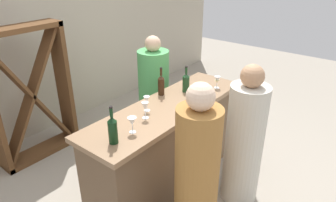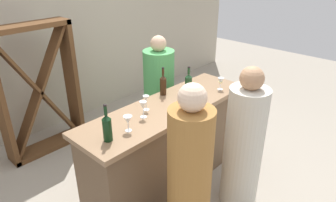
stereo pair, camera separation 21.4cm
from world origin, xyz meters
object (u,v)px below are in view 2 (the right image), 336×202
Objects in this scene: wine_bottle_leftmost_dark_green at (107,127)px; wine_glass_near_left at (221,82)px; wine_rack at (39,91)px; person_center_guest at (244,145)px; wine_glass_near_center at (128,120)px; wine_glass_near_right at (143,106)px; wine_glass_far_left at (146,100)px; wine_bottle_center_olive_green at (188,83)px; person_server_behind at (159,96)px; wine_bottle_second_left_amber_brown at (163,84)px; person_left_guest at (189,178)px.

wine_glass_near_left is (1.51, -0.07, -0.03)m from wine_bottle_leftmost_dark_green.
wine_rack is 2.54m from person_center_guest.
wine_glass_near_center is (0.21, -0.01, -0.02)m from wine_bottle_leftmost_dark_green.
wine_glass_near_right is (-1.04, 0.15, 0.02)m from wine_glass_near_left.
wine_glass_near_left is 0.95m from wine_glass_far_left.
person_server_behind is at bearing 74.43° from wine_bottle_center_olive_green.
wine_bottle_second_left_amber_brown is at bearing -62.42° from wine_rack.
person_center_guest is at bearing -81.59° from wine_bottle_second_left_amber_brown.
wine_glass_near_right is at bearing -142.96° from wine_glass_far_left.
wine_glass_near_center is at bearing 21.41° from person_left_guest.
wine_glass_near_left is at bearing -34.97° from wine_bottle_second_left_amber_brown.
person_center_guest is at bearing -27.73° from person_server_behind.
wine_rack is at bearing 82.50° from wine_bottle_leftmost_dark_green.
wine_bottle_leftmost_dark_green is 2.28× the size of wine_glass_near_center.
wine_bottle_center_olive_green is 0.74m from wine_glass_near_right.
person_center_guest is (0.88, -2.37, -0.15)m from wine_rack.
person_server_behind reaches higher than wine_glass_near_right.
person_left_guest reaches higher than wine_bottle_leftmost_dark_green.
wine_rack reaches higher than wine_glass_far_left.
wine_rack reaches higher than wine_glass_near_right.
wine_bottle_second_left_amber_brown is 2.22× the size of wine_glass_near_left.
wine_bottle_leftmost_dark_green is 0.48m from wine_glass_near_right.
wine_rack is 1.51m from person_server_behind.
wine_glass_near_right is (0.26, 0.08, 0.01)m from wine_glass_near_center.
wine_glass_near_center is 1.46m from person_server_behind.
wine_bottle_second_left_amber_brown is at bearing 9.85° from person_center_guest.
wine_rack reaches higher than wine_glass_near_center.
wine_bottle_center_olive_green is 0.61m from wine_glass_far_left.
wine_glass_far_left is at bearing 34.06° from person_center_guest.
person_server_behind is at bearing 33.68° from wine_glass_near_center.
wine_bottle_center_olive_green is 2.07× the size of wine_glass_near_center.
person_left_guest is at bearing -54.34° from person_server_behind.
wine_bottle_leftmost_dark_green is 1.02m from wine_bottle_second_left_amber_brown.
person_left_guest is 1.72m from person_server_behind.
person_center_guest is at bearing -48.34° from wine_glass_near_right.
person_server_behind is at bearing 98.75° from wine_glass_near_left.
wine_rack reaches higher than wine_bottle_leftmost_dark_green.
person_server_behind is at bearing -39.70° from wine_rack.
wine_bottle_second_left_amber_brown is 1.04× the size of wine_bottle_center_olive_green.
wine_rack is 1.63m from wine_bottle_second_left_amber_brown.
wine_glass_near_right is at bearing 18.12° from wine_glass_near_center.
wine_glass_far_left is at bearing 24.91° from wine_glass_near_center.
wine_glass_near_left is 1.30m from wine_glass_near_center.
wine_glass_near_right reaches higher than wine_glass_near_center.
wine_rack is 1.77m from wine_bottle_leftmost_dark_green.
wine_bottle_center_olive_green reaches higher than wine_glass_near_right.
wine_glass_near_right is (0.47, 0.08, -0.01)m from wine_bottle_leftmost_dark_green.
wine_rack is 5.05× the size of wine_bottle_leftmost_dark_green.
wine_bottle_leftmost_dark_green is at bearing 177.27° from wine_glass_near_left.
person_center_guest reaches higher than wine_glass_near_left.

